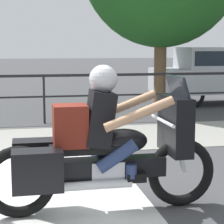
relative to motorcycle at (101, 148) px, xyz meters
name	(u,v)px	position (x,y,z in m)	size (l,w,h in m)	color
ground_plane	(67,202)	(-0.33, 0.35, -0.68)	(120.00, 120.00, 0.00)	#424244
sidewalk_band	(49,139)	(-0.33, 3.75, -0.68)	(44.00, 2.40, 0.01)	#99968E
fence_railing	(44,85)	(-0.33, 5.46, 0.19)	(36.00, 0.05, 1.11)	black
motorcycle	(101,148)	(0.00, 0.00, 0.00)	(2.45, 0.76, 1.53)	black
parked_car	(222,72)	(5.10, 7.96, 0.28)	(4.29, 1.77, 1.70)	#B7BCC4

